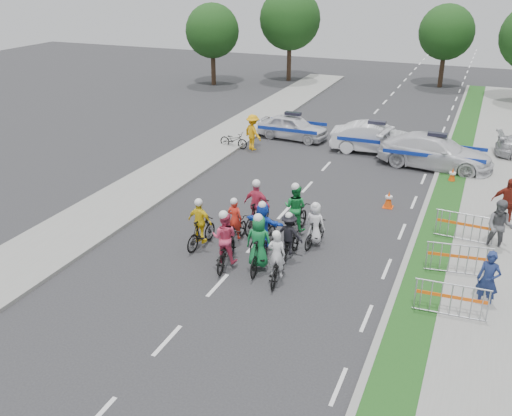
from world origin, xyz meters
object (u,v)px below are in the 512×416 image
at_px(barrier_0, 451,302).
at_px(barrier_2, 464,228).
at_px(rider_5, 263,229).
at_px(cone_0, 389,200).
at_px(tree_0, 212,31).
at_px(police_car_0, 293,127).
at_px(tree_4, 446,32).
at_px(rider_3, 201,228).
at_px(police_car_2, 435,152).
at_px(spectator_1, 500,227).
at_px(tree_3, 290,19).
at_px(parked_bike, 234,140).
at_px(rider_9, 257,211).
at_px(barrier_1, 458,261).
at_px(police_car_1, 376,138).
at_px(spectator_2, 507,203).
at_px(rider_2, 225,245).
at_px(rider_6, 235,227).
at_px(rider_0, 277,264).
at_px(rider_4, 289,240).
at_px(cone_1, 452,176).
at_px(rider_1, 259,248).
at_px(marshal_hiviz, 253,132).
at_px(rider_7, 315,228).
at_px(rider_8, 295,215).
at_px(spectator_0, 488,280).

distance_m(barrier_0, barrier_2, 5.06).
height_order(rider_5, cone_0, rider_5).
bearing_deg(tree_0, police_car_0, -48.04).
bearing_deg(rider_5, tree_4, -85.35).
xyz_separation_m(rider_3, police_car_2, (6.48, 11.72, 0.07)).
bearing_deg(spectator_1, tree_3, 129.48).
distance_m(police_car_0, parked_bike, 3.65).
distance_m(rider_9, barrier_1, 7.12).
bearing_deg(police_car_1, rider_3, 159.62).
bearing_deg(spectator_2, rider_5, -141.09).
height_order(rider_2, rider_6, rider_2).
relative_size(rider_0, rider_4, 1.05).
height_order(rider_4, tree_4, tree_4).
height_order(rider_5, police_car_0, rider_5).
distance_m(spectator_1, cone_1, 6.69).
distance_m(barrier_0, cone_0, 7.85).
height_order(spectator_2, tree_3, tree_3).
bearing_deg(spectator_2, cone_0, -177.45).
bearing_deg(rider_1, rider_9, -72.36).
distance_m(rider_4, rider_6, 2.17).
xyz_separation_m(rider_0, marshal_hiviz, (-5.91, 12.17, 0.36)).
distance_m(rider_9, barrier_2, 7.30).
xyz_separation_m(rider_1, rider_6, (-1.51, 1.51, -0.20)).
bearing_deg(police_car_0, police_car_1, -91.55).
bearing_deg(barrier_0, rider_2, 176.69).
bearing_deg(rider_4, cone_1, -112.57).
bearing_deg(barrier_2, tree_4, 97.50).
distance_m(rider_1, barrier_2, 7.42).
bearing_deg(barrier_2, rider_7, -155.45).
relative_size(rider_1, rider_8, 1.00).
xyz_separation_m(rider_3, cone_1, (7.47, 9.86, -0.37)).
bearing_deg(rider_0, marshal_hiviz, -72.51).
distance_m(rider_7, spectator_0, 5.94).
bearing_deg(spectator_1, barrier_1, -108.78).
distance_m(rider_4, police_car_0, 14.08).
height_order(rider_1, rider_9, rider_9).
relative_size(marshal_hiviz, tree_0, 0.30).
bearing_deg(spectator_2, spectator_0, -89.13).
bearing_deg(cone_0, police_car_0, 131.10).
bearing_deg(rider_5, tree_3, -62.76).
distance_m(rider_2, rider_4, 2.14).
xyz_separation_m(rider_6, tree_4, (3.71, 31.09, 3.62)).
bearing_deg(tree_0, spectator_0, -50.45).
bearing_deg(tree_0, rider_4, -58.84).
relative_size(spectator_2, marshal_hiviz, 1.03).
bearing_deg(rider_7, rider_2, 56.10).
bearing_deg(tree_3, rider_9, -72.82).
height_order(rider_5, marshal_hiviz, marshal_hiviz).
distance_m(rider_8, tree_3, 29.65).
bearing_deg(rider_6, tree_3, -73.63).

